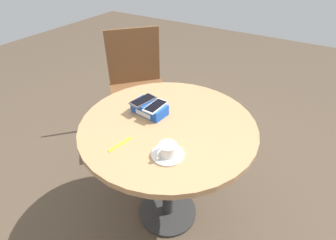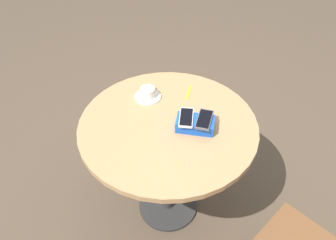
{
  "view_description": "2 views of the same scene",
  "coord_description": "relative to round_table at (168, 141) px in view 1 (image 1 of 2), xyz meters",
  "views": [
    {
      "loc": [
        0.55,
        -0.9,
        1.5
      ],
      "look_at": [
        0.0,
        0.0,
        0.74
      ],
      "focal_mm": 28.0,
      "sensor_mm": 36.0,
      "label": 1
    },
    {
      "loc": [
        -0.07,
        1.17,
        1.82
      ],
      "look_at": [
        0.0,
        0.0,
        0.74
      ],
      "focal_mm": 35.0,
      "sensor_mm": 36.0,
      "label": 2
    }
  ],
  "objects": [
    {
      "name": "lanyard_strap",
      "position": [
        -0.1,
        -0.25,
        0.12
      ],
      "size": [
        0.04,
        0.13,
        0.0
      ],
      "primitive_type": "cube",
      "rotation": [
        0.0,
        0.0,
        1.38
      ],
      "color": "yellow",
      "rests_on": "round_table"
    },
    {
      "name": "saucer",
      "position": [
        0.12,
        -0.2,
        0.12
      ],
      "size": [
        0.14,
        0.14,
        0.01
      ],
      "primitive_type": "cylinder",
      "color": "silver",
      "rests_on": "round_table"
    },
    {
      "name": "phone_gray",
      "position": [
        -0.17,
        0.03,
        0.18
      ],
      "size": [
        0.09,
        0.15,
        0.01
      ],
      "color": "#515156",
      "rests_on": "phone_box"
    },
    {
      "name": "phone_box",
      "position": [
        -0.13,
        0.03,
        0.15
      ],
      "size": [
        0.19,
        0.12,
        0.06
      ],
      "color": "blue",
      "rests_on": "round_table"
    },
    {
      "name": "round_table",
      "position": [
        0.0,
        0.0,
        0.0
      ],
      "size": [
        0.88,
        0.88,
        0.72
      ],
      "color": "#2D2D2D",
      "rests_on": "ground_plane"
    },
    {
      "name": "chair_near_window",
      "position": [
        -0.66,
        0.61,
        -0.14
      ],
      "size": [
        0.65,
        0.65,
        0.9
      ],
      "color": "brown",
      "rests_on": "ground_plane"
    },
    {
      "name": "ground_plane",
      "position": [
        0.0,
        0.0,
        -0.61
      ],
      "size": [
        8.0,
        8.0,
        0.0
      ],
      "primitive_type": "plane",
      "color": "brown"
    },
    {
      "name": "coffee_cup",
      "position": [
        0.12,
        -0.2,
        0.15
      ],
      "size": [
        0.08,
        0.11,
        0.05
      ],
      "color": "silver",
      "rests_on": "saucer"
    },
    {
      "name": "phone_white",
      "position": [
        -0.09,
        0.02,
        0.18
      ],
      "size": [
        0.07,
        0.14,
        0.01
      ],
      "color": "silver",
      "rests_on": "phone_box"
    }
  ]
}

